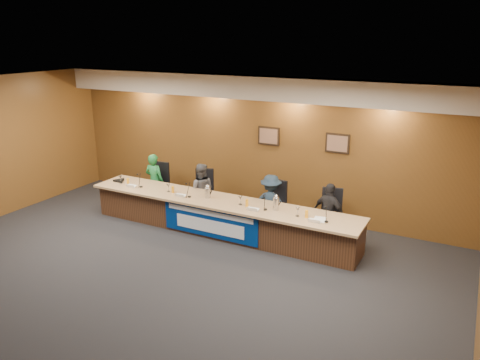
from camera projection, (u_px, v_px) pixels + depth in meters
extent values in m
plane|color=black|center=(150.00, 282.00, 8.01)|extent=(10.00, 10.00, 0.00)
cube|color=silver|center=(138.00, 94.00, 7.05)|extent=(10.00, 8.00, 0.04)
cube|color=brown|center=(254.00, 145.00, 10.91)|extent=(10.00, 0.04, 3.20)
cube|color=beige|center=(249.00, 87.00, 10.30)|extent=(10.00, 0.50, 0.50)
cube|color=#3F2415|center=(220.00, 217.00, 9.93)|extent=(6.00, 0.80, 0.70)
cube|color=#A17D54|center=(218.00, 201.00, 9.78)|extent=(6.10, 0.95, 0.05)
cube|color=navy|center=(210.00, 222.00, 9.58)|extent=(2.20, 0.02, 0.65)
cube|color=silver|center=(209.00, 213.00, 9.50)|extent=(2.00, 0.01, 0.10)
cube|color=silver|center=(210.00, 226.00, 9.59)|extent=(1.60, 0.01, 0.28)
cube|color=black|center=(269.00, 136.00, 10.63)|extent=(0.52, 0.04, 0.42)
cube|color=black|center=(338.00, 143.00, 9.92)|extent=(0.52, 0.04, 0.42)
imported|color=#18612C|center=(155.00, 181.00, 11.29)|extent=(0.50, 0.34, 1.35)
imported|color=#49494D|center=(201.00, 190.00, 10.71)|extent=(0.77, 0.70, 1.28)
imported|color=#152332|center=(271.00, 203.00, 9.94)|extent=(0.87, 0.58, 1.26)
imported|color=black|center=(329.00, 214.00, 9.37)|extent=(0.80, 0.51, 1.26)
cube|color=black|center=(158.00, 187.00, 11.43)|extent=(0.52, 0.52, 0.08)
cube|color=black|center=(203.00, 196.00, 10.84)|extent=(0.62, 0.62, 0.08)
cube|color=black|center=(272.00, 208.00, 10.06)|extent=(0.55, 0.55, 0.08)
cube|color=black|center=(330.00, 219.00, 9.50)|extent=(0.57, 0.57, 0.08)
cube|color=white|center=(130.00, 186.00, 10.55)|extent=(0.24, 0.08, 0.10)
cylinder|color=black|center=(141.00, 187.00, 10.59)|extent=(0.07, 0.07, 0.02)
cylinder|color=orange|center=(128.00, 182.00, 10.75)|extent=(0.06, 0.06, 0.15)
cylinder|color=silver|center=(121.00, 180.00, 10.83)|extent=(0.08, 0.08, 0.18)
cube|color=white|center=(179.00, 195.00, 9.93)|extent=(0.24, 0.08, 0.10)
cylinder|color=black|center=(189.00, 197.00, 9.94)|extent=(0.07, 0.07, 0.02)
cylinder|color=orange|center=(173.00, 189.00, 10.20)|extent=(0.06, 0.06, 0.15)
cylinder|color=silver|center=(168.00, 188.00, 10.25)|extent=(0.08, 0.08, 0.18)
cube|color=white|center=(252.00, 209.00, 9.15)|extent=(0.24, 0.08, 0.10)
cylinder|color=black|center=(265.00, 209.00, 9.22)|extent=(0.07, 0.07, 0.02)
cylinder|color=orange|center=(247.00, 203.00, 9.39)|extent=(0.06, 0.06, 0.15)
cylinder|color=silver|center=(240.00, 200.00, 9.49)|extent=(0.08, 0.08, 0.18)
cube|color=white|center=(314.00, 221.00, 8.58)|extent=(0.24, 0.08, 0.10)
cylinder|color=black|center=(326.00, 222.00, 8.62)|extent=(0.07, 0.07, 0.02)
cylinder|color=orange|center=(307.00, 214.00, 8.81)|extent=(0.06, 0.06, 0.15)
cylinder|color=silver|center=(298.00, 212.00, 8.88)|extent=(0.08, 0.08, 0.18)
cylinder|color=silver|center=(208.00, 193.00, 9.88)|extent=(0.13, 0.13, 0.22)
cylinder|color=silver|center=(276.00, 204.00, 9.18)|extent=(0.12, 0.12, 0.26)
cylinder|color=black|center=(120.00, 181.00, 10.98)|extent=(0.32, 0.32, 0.05)
cube|color=white|center=(320.00, 219.00, 8.74)|extent=(0.26, 0.33, 0.01)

